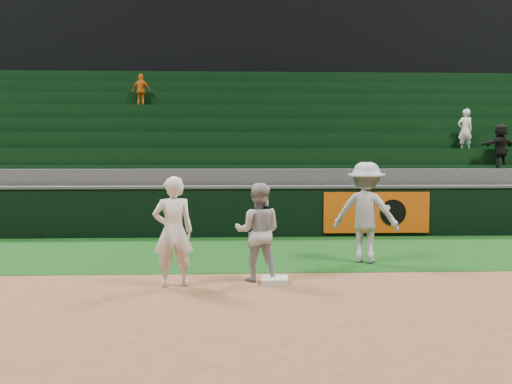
% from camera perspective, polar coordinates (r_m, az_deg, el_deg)
% --- Properties ---
extents(ground, '(70.00, 70.00, 0.00)m').
position_cam_1_polar(ground, '(8.95, 1.06, -9.37)').
color(ground, brown).
rests_on(ground, ground).
extents(foul_grass, '(36.00, 4.20, 0.01)m').
position_cam_1_polar(foul_grass, '(11.88, 0.17, -6.01)').
color(foul_grass, black).
rests_on(foul_grass, ground).
extents(upper_deck, '(40.00, 12.00, 12.00)m').
position_cam_1_polar(upper_deck, '(26.44, -1.29, 12.55)').
color(upper_deck, black).
rests_on(upper_deck, ground).
extents(first_base, '(0.45, 0.45, 0.09)m').
position_cam_1_polar(first_base, '(9.11, 1.87, -8.83)').
color(first_base, silver).
rests_on(first_base, ground).
extents(first_baseman, '(0.69, 0.52, 1.70)m').
position_cam_1_polar(first_baseman, '(8.86, -8.29, -3.94)').
color(first_baseman, white).
rests_on(first_baseman, ground).
extents(baserunner, '(0.84, 0.70, 1.58)m').
position_cam_1_polar(baserunner, '(9.18, 0.21, -4.02)').
color(baserunner, '#A2A4AD').
rests_on(baserunner, ground).
extents(base_coach, '(1.38, 1.09, 1.88)m').
position_cam_1_polar(base_coach, '(10.84, 10.93, -2.01)').
color(base_coach, '#A2A5B0').
rests_on(base_coach, foul_grass).
extents(field_wall, '(36.00, 0.45, 1.25)m').
position_cam_1_polar(field_wall, '(13.97, -0.13, -1.90)').
color(field_wall, black).
rests_on(field_wall, ground).
extents(stadium_seating, '(36.00, 5.95, 4.85)m').
position_cam_1_polar(stadium_seating, '(17.67, -0.72, 2.80)').
color(stadium_seating, '#3D3D3F').
rests_on(stadium_seating, ground).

